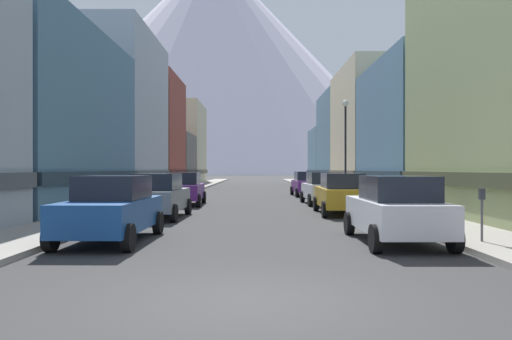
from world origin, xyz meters
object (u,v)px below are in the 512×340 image
parking_meter_near (483,207)px  car_right_1 (342,194)px  car_left_2 (185,189)px  streetlamp_right (346,135)px  potted_plant_0 (112,194)px  car_right_0 (397,209)px  car_right_3 (308,184)px  car_left_1 (159,196)px  car_left_0 (112,208)px  trash_bin_right (426,205)px  pedestrian_0 (151,187)px  car_right_2 (323,188)px

parking_meter_near → car_right_1: bearing=102.1°
car_left_2 → streetlamp_right: size_ratio=0.76×
potted_plant_0 → car_right_0: bearing=-46.4°
parking_meter_near → car_right_3: bearing=94.7°
car_left_1 → streetlamp_right: 13.46m
car_left_0 → car_left_1: bearing=90.0°
trash_bin_right → pedestrian_0: (-12.60, 11.76, 0.23)m
car_right_0 → pedestrian_0: 19.69m
car_left_0 → car_right_1: same height
car_left_2 → car_right_0: size_ratio=1.01×
car_left_0 → potted_plant_0: (-3.20, 11.07, -0.16)m
car_right_2 → car_right_3: bearing=90.0°
car_right_2 → potted_plant_0: 11.25m
car_left_2 → trash_bin_right: bearing=-40.7°
car_right_3 → pedestrian_0: bearing=-148.7°
pedestrian_0 → car_right_3: bearing=31.3°
car_left_1 → car_right_3: same height
car_right_0 → parking_meter_near: bearing=-19.9°
pedestrian_0 → streetlamp_right: streetlamp_right is taller
car_left_1 → streetlamp_right: streetlamp_right is taller
car_left_0 → car_right_0: 7.60m
car_left_1 → car_right_0: (7.60, -6.73, 0.00)m
car_left_0 → car_right_1: size_ratio=1.00×
car_right_0 → car_left_2: bearing=118.7°
trash_bin_right → potted_plant_0: potted_plant_0 is taller
car_left_2 → car_right_3: 11.89m
car_right_3 → streetlamp_right: 7.75m
parking_meter_near → pedestrian_0: 21.33m
car_left_0 → car_right_0: size_ratio=1.01×
trash_bin_right → car_right_0: bearing=-116.2°
parking_meter_near → trash_bin_right: size_ratio=1.36×
pedestrian_0 → trash_bin_right: bearing=-43.0°
car_left_2 → car_right_3: size_ratio=0.99×
parking_meter_near → car_left_1: bearing=142.1°
potted_plant_0 → parking_meter_near: bearing=-43.4°
car_right_3 → trash_bin_right: 18.05m
car_right_1 → potted_plant_0: size_ratio=4.31×
car_left_1 → car_right_2: same height
car_right_2 → trash_bin_right: size_ratio=4.55×
car_left_1 → pedestrian_0: (-2.45, 10.20, -0.03)m
car_left_0 → trash_bin_right: (10.15, 4.90, -0.26)m
car_left_2 → potted_plant_0: size_ratio=4.32×
car_right_3 → potted_plant_0: size_ratio=4.35×
car_left_2 → car_right_1: size_ratio=1.00×
car_left_2 → potted_plant_0: (-3.20, -2.55, -0.16)m
car_right_1 → pedestrian_0: (-10.05, 8.52, -0.03)m
car_right_2 → streetlamp_right: size_ratio=0.76×
car_left_2 → potted_plant_0: 4.09m
car_left_1 → trash_bin_right: 10.27m
car_left_0 → trash_bin_right: 11.27m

